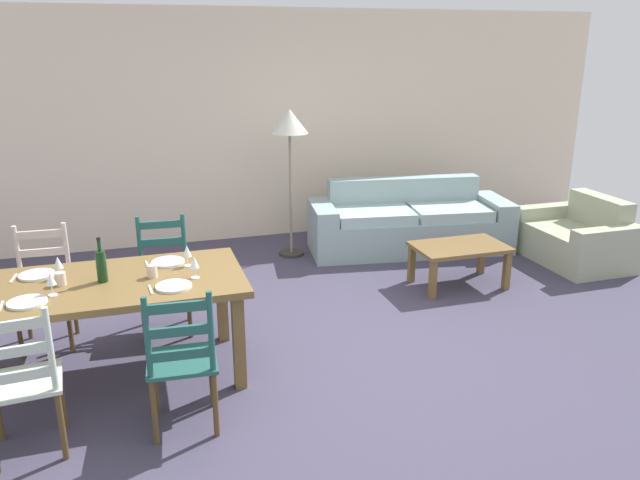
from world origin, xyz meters
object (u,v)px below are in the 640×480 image
dining_chair_near_right (182,361)px  wine_glass_far_right (187,252)px  wine_glass_far_left (58,263)px  coffee_cup_secondary (61,279)px  dining_chair_near_left (22,383)px  wine_glass_near_left (51,280)px  coffee_table (460,251)px  wine_bottle (101,265)px  dining_chair_far_right (164,275)px  couch (408,224)px  dining_table (105,293)px  dining_chair_far_left (45,287)px  wine_glass_near_right (194,263)px  standing_lamp (290,130)px  coffee_cup_primary (152,271)px  armchair_upholstered (579,239)px

dining_chair_near_right → wine_glass_far_right: dining_chair_near_right is taller
wine_glass_far_left → coffee_cup_secondary: size_ratio=1.79×
dining_chair_near_left → wine_glass_far_left: (0.16, 0.91, 0.38)m
dining_chair_near_left → coffee_cup_secondary: (0.18, 0.78, 0.32)m
wine_glass_near_left → coffee_table: bearing=15.9°
wine_bottle → wine_glass_far_left: bearing=152.3°
dining_chair_far_right → wine_glass_near_left: bearing=-129.8°
wine_glass_near_left → couch: (3.59, 2.23, -0.57)m
dining_chair_near_left → wine_bottle: wine_bottle is taller
dining_table → dining_chair_far_left: dining_chair_far_left is taller
dining_chair_near_right → wine_glass_near_right: (0.17, 0.65, 0.38)m
dining_chair_far_right → wine_bottle: 0.94m
dining_chair_far_left → wine_glass_far_right: 1.28m
wine_glass_far_right → coffee_table: wine_glass_far_right is taller
wine_glass_far_left → coffee_table: size_ratio=0.18×
dining_chair_near_left → coffee_table: dining_chair_near_left is taller
standing_lamp → wine_glass_far_left: bearing=-136.4°
coffee_cup_primary → coffee_table: 3.10m
dining_chair_near_right → wine_glass_near_right: 0.78m
dining_chair_near_left → couch: dining_chair_near_left is taller
dining_table → wine_glass_far_left: bearing=151.8°
dining_chair_near_left → dining_chair_near_right: same height
wine_glass_near_left → dining_chair_far_left: bearing=100.9°
dining_chair_far_left → standing_lamp: 2.99m
dining_chair_far_right → coffee_table: dining_chair_far_right is taller
dining_chair_far_right → wine_glass_far_right: size_ratio=5.96×
couch → wine_glass_near_right: bearing=-140.6°
dining_chair_near_right → couch: size_ratio=0.40×
wine_glass_far_right → standing_lamp: standing_lamp is taller
wine_glass_near_right → standing_lamp: (1.31, 2.38, 0.55)m
coffee_table → wine_glass_near_left: bearing=-164.1°
dining_chair_near_left → wine_glass_near_left: 0.73m
dining_chair_near_left → wine_glass_near_right: dining_chair_near_left is taller
wine_glass_near_left → armchair_upholstered: size_ratio=0.14×
dining_chair_far_right → dining_table: bearing=-120.6°
wine_glass_near_left → coffee_cup_primary: 0.65m
dining_chair_far_left → coffee_cup_secondary: bearing=-73.7°
dining_chair_near_right → standing_lamp: 3.50m
dining_chair_near_left → wine_glass_near_right: size_ratio=5.96×
wine_glass_far_right → wine_glass_far_left: bearing=179.0°
dining_chair_near_left → wine_glass_far_right: size_ratio=5.96×
dining_chair_far_right → couch: bearing=25.2°
wine_bottle → wine_glass_far_left: wine_bottle is taller
wine_glass_far_right → coffee_cup_secondary: (-0.86, -0.12, -0.07)m
wine_bottle → wine_glass_far_right: bearing=13.1°
dining_chair_far_right → coffee_cup_secondary: dining_chair_far_right is taller
wine_bottle → standing_lamp: 3.01m
dining_chair_far_right → wine_glass_far_right: (0.15, -0.59, 0.38)m
wine_bottle → armchair_upholstered: 5.05m
dining_chair_near_left → couch: size_ratio=0.40×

